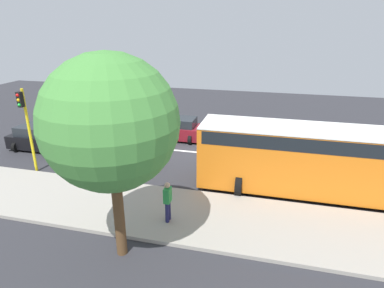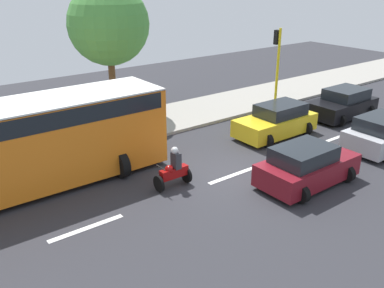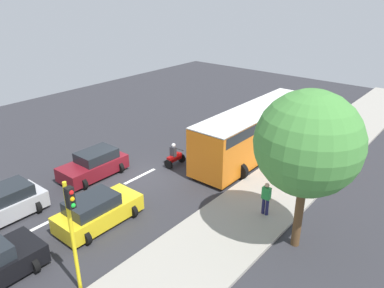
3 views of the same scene
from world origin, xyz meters
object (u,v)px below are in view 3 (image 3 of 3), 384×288
car_silver (3,204)px  car_yellow_cab (97,211)px  pedestrian_near_signal (266,198)px  traffic_light_corner (72,224)px  street_tree_center (308,144)px  car_maroon (94,165)px  city_bus (256,128)px  motorcycle (175,156)px

car_silver → car_yellow_cab: bearing=32.5°
car_yellow_cab → pedestrian_near_signal: pedestrian_near_signal is taller
traffic_light_corner → street_tree_center: street_tree_center is taller
pedestrian_near_signal → street_tree_center: 4.33m
car_silver → street_tree_center: size_ratio=0.56×
car_maroon → car_yellow_cab: same height
city_bus → traffic_light_corner: 14.52m
car_yellow_cab → street_tree_center: 9.81m
car_silver → street_tree_center: street_tree_center is taller
car_maroon → car_silver: same height
city_bus → traffic_light_corner: size_ratio=2.44×
car_maroon → pedestrian_near_signal: 10.12m
motorcycle → city_bus: bearing=57.7°
car_yellow_cab → traffic_light_corner: bearing=-45.9°
car_maroon → motorcycle: (2.73, 3.95, -0.07)m
car_maroon → pedestrian_near_signal: (9.77, 2.61, 0.35)m
car_maroon → car_yellow_cab: 4.97m
car_maroon → car_silver: size_ratio=1.01×
car_silver → traffic_light_corner: bearing=-4.0°
motorcycle → traffic_light_corner: 10.90m
car_yellow_cab → motorcycle: motorcycle is taller
car_yellow_cab → city_bus: bearing=82.0°
motorcycle → pedestrian_near_signal: bearing=-10.8°
car_silver → city_bus: size_ratio=0.35×
car_maroon → car_yellow_cab: size_ratio=0.96×
city_bus → car_maroon: bearing=-123.4°
car_maroon → street_tree_center: bearing=7.7°
street_tree_center → car_silver: bearing=-149.2°
car_silver → motorcycle: (2.60, 9.32, -0.07)m
motorcycle → street_tree_center: (9.09, -2.36, 4.09)m
car_silver → traffic_light_corner: (6.81, -0.47, 2.22)m
traffic_light_corner → street_tree_center: bearing=56.7°
car_silver → city_bus: city_bus is taller
city_bus → pedestrian_near_signal: 7.29m
traffic_light_corner → car_yellow_cab: bearing=134.1°
motorcycle → pedestrian_near_signal: pedestrian_near_signal is taller
city_bus → pedestrian_near_signal: (4.10, -5.98, -0.79)m
car_silver → street_tree_center: 14.19m
city_bus → motorcycle: bearing=-122.3°
car_yellow_cab → car_silver: size_ratio=1.05×
car_yellow_cab → street_tree_center: bearing=29.9°
car_maroon → traffic_light_corner: size_ratio=0.87×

